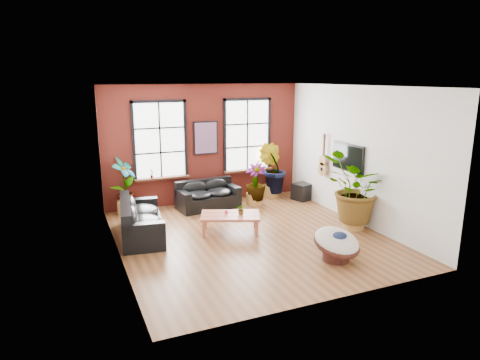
% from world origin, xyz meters
% --- Properties ---
extents(room, '(6.04, 6.54, 3.54)m').
position_xyz_m(room, '(0.00, 0.15, 1.75)').
color(room, brown).
rests_on(room, ground).
extents(sofa_back, '(1.82, 1.02, 0.80)m').
position_xyz_m(sofa_back, '(-0.18, 2.58, 0.36)').
color(sofa_back, black).
rests_on(sofa_back, ground).
extents(sofa_left, '(1.20, 2.30, 0.87)m').
position_xyz_m(sofa_left, '(-2.41, 1.05, 0.39)').
color(sofa_left, black).
rests_on(sofa_left, ground).
extents(coffee_table, '(1.61, 1.27, 0.55)m').
position_xyz_m(coffee_table, '(-0.32, 0.45, 0.40)').
color(coffee_table, '#9F5039').
rests_on(coffee_table, ground).
extents(papasan_chair, '(1.14, 1.15, 0.72)m').
position_xyz_m(papasan_chair, '(1.09, -1.93, 0.37)').
color(papasan_chair, '#462019').
rests_on(papasan_chair, ground).
extents(poster, '(0.74, 0.06, 0.98)m').
position_xyz_m(poster, '(0.00, 3.18, 1.95)').
color(poster, black).
rests_on(poster, room).
extents(tv_wall_unit, '(0.13, 1.86, 1.20)m').
position_xyz_m(tv_wall_unit, '(2.93, 0.60, 1.54)').
color(tv_wall_unit, black).
rests_on(tv_wall_unit, room).
extents(media_box, '(0.73, 0.66, 0.51)m').
position_xyz_m(media_box, '(2.83, 2.25, 0.25)').
color(media_box, black).
rests_on(media_box, ground).
extents(pot_back_left, '(0.68, 0.68, 0.37)m').
position_xyz_m(pot_back_left, '(-2.41, 2.94, 0.19)').
color(pot_back_left, '#B6843B').
rests_on(pot_back_left, ground).
extents(pot_back_right, '(0.63, 0.63, 0.38)m').
position_xyz_m(pot_back_right, '(2.06, 2.89, 0.19)').
color(pot_back_right, '#B6843B').
rests_on(pot_back_right, ground).
extents(pot_right_wall, '(0.59, 0.59, 0.39)m').
position_xyz_m(pot_right_wall, '(2.63, -0.50, 0.19)').
color(pot_right_wall, '#B6843B').
rests_on(pot_right_wall, ground).
extents(pot_mid, '(0.53, 0.53, 0.34)m').
position_xyz_m(pot_mid, '(1.20, 2.36, 0.17)').
color(pot_mid, '#B6843B').
rests_on(pot_mid, ground).
extents(floor_plant_back_left, '(0.90, 0.90, 1.44)m').
position_xyz_m(floor_plant_back_left, '(-2.43, 2.96, 0.87)').
color(floor_plant_back_left, '#163A0F').
rests_on(floor_plant_back_left, ground).
extents(floor_plant_back_right, '(1.09, 1.08, 1.55)m').
position_xyz_m(floor_plant_back_right, '(2.05, 2.86, 0.92)').
color(floor_plant_back_right, '#163A0F').
rests_on(floor_plant_back_right, ground).
extents(floor_plant_right_wall, '(1.97, 1.86, 1.74)m').
position_xyz_m(floor_plant_right_wall, '(2.60, -0.53, 1.03)').
color(floor_plant_right_wall, '#163A0F').
rests_on(floor_plant_right_wall, ground).
extents(floor_plant_mid, '(0.85, 0.85, 1.09)m').
position_xyz_m(floor_plant_mid, '(1.23, 2.32, 0.68)').
color(floor_plant_mid, '#163A0F').
rests_on(floor_plant_mid, ground).
extents(table_plant, '(0.28, 0.26, 0.25)m').
position_xyz_m(table_plant, '(-0.07, 0.36, 0.58)').
color(table_plant, '#163A0F').
rests_on(table_plant, coffee_table).
extents(sill_plant_left, '(0.17, 0.17, 0.27)m').
position_xyz_m(sill_plant_left, '(-1.65, 3.13, 1.04)').
color(sill_plant_left, '#163A0F').
rests_on(sill_plant_left, room).
extents(sill_plant_right, '(0.19, 0.19, 0.27)m').
position_xyz_m(sill_plant_right, '(1.70, 3.13, 1.04)').
color(sill_plant_right, '#163A0F').
rests_on(sill_plant_right, room).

